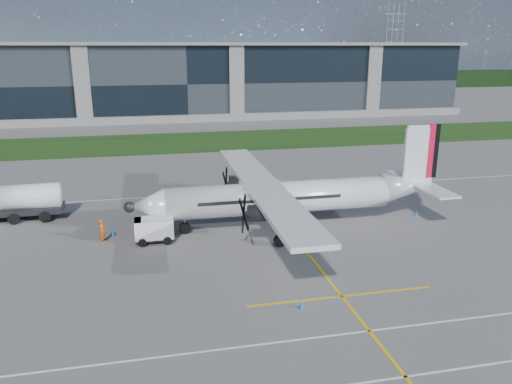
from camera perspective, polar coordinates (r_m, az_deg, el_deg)
ground at (r=74.00m, az=-5.72°, el=4.66°), size 400.00×400.00×0.00m
grass_strip at (r=81.80m, az=-6.38°, el=5.78°), size 400.00×18.00×0.04m
terminal_building at (r=112.57m, az=-8.27°, el=12.42°), size 120.00×20.00×15.00m
tree_line at (r=172.63m, az=-9.73°, el=12.18°), size 400.00×6.00×6.00m
pylon_east at (r=204.45m, az=15.46°, el=15.82°), size 9.00×4.60×30.00m
yellow_taxiway_centerline at (r=45.95m, az=2.41°, el=-2.57°), size 0.20×70.00×0.01m
turboprop_aircraft at (r=41.95m, az=3.98°, el=1.54°), size 26.98×27.97×8.39m
fuel_tanker_truck at (r=49.09m, az=-26.62°, el=-1.15°), size 8.52×2.77×3.20m
baggage_tug at (r=40.17m, az=-11.55°, el=-4.30°), size 3.19×1.91×1.91m
ground_crew_person at (r=41.07m, az=-17.16°, el=-4.10°), size 0.85×1.00×2.11m
safety_cone_tail at (r=47.96m, az=17.83°, el=-2.24°), size 0.36×0.36×0.50m
safety_cone_fwd at (r=42.45m, az=-16.02°, el=-4.49°), size 0.36×0.36×0.50m
safety_cone_nose_stbd at (r=43.42m, az=-13.50°, el=-3.83°), size 0.36×0.36×0.50m
safety_cone_nose_port at (r=40.87m, az=-13.14°, el=-5.10°), size 0.36×0.36×0.50m
safety_cone_portwing at (r=30.26m, az=5.22°, el=-12.66°), size 0.36×0.36×0.50m
safety_cone_stbdwing at (r=56.19m, az=-1.92°, el=1.24°), size 0.36×0.36×0.50m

